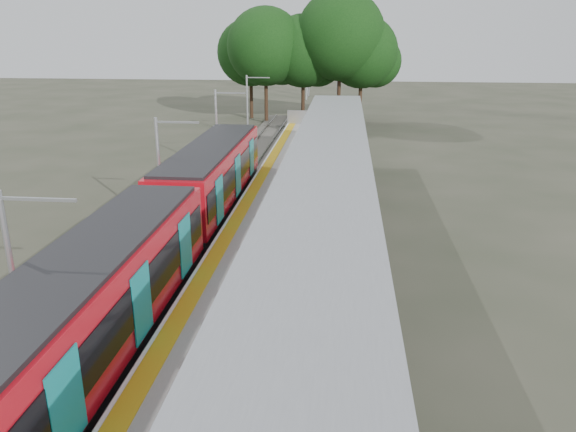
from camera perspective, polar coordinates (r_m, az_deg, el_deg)
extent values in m
cube|color=#59544C|center=(27.95, -8.39, -0.64)|extent=(3.00, 70.00, 0.24)
cube|color=gray|center=(27.10, 0.84, -0.20)|extent=(6.00, 50.00, 1.00)
cube|color=gold|center=(27.27, -4.50, 0.99)|extent=(0.60, 50.00, 0.02)
cube|color=#9EA0A5|center=(51.13, 3.33, 9.97)|extent=(6.00, 0.10, 1.20)
cube|color=black|center=(17.14, -18.57, -12.51)|extent=(2.50, 13.50, 0.70)
cube|color=red|center=(16.40, -19.14, -7.69)|extent=(2.65, 13.50, 2.50)
cube|color=black|center=(16.37, -19.16, -7.54)|extent=(2.72, 12.96, 1.20)
cube|color=black|center=(15.89, -19.63, -3.47)|extent=(2.40, 12.82, 0.15)
cube|color=#0C797D|center=(15.95, -14.59, -8.58)|extent=(0.04, 1.30, 2.00)
cube|color=black|center=(29.43, -7.62, 1.47)|extent=(2.50, 13.50, 0.70)
cube|color=red|center=(29.00, -7.75, 4.49)|extent=(2.65, 13.50, 2.50)
cube|color=black|center=(28.99, -7.75, 4.59)|extent=(2.72, 12.96, 1.20)
cube|color=black|center=(28.72, -7.86, 7.01)|extent=(2.40, 12.83, 0.15)
cube|color=#0C797D|center=(28.75, -5.09, 4.16)|extent=(0.04, 1.30, 2.00)
cylinder|color=black|center=(25.20, -10.01, -2.33)|extent=(2.20, 0.70, 0.70)
cube|color=black|center=(22.56, -11.80, -0.50)|extent=(2.30, 0.80, 2.40)
cube|color=#9EA0A5|center=(13.25, 4.26, -10.71)|extent=(0.25, 0.25, 3.50)
cube|color=#9EA0A5|center=(16.86, 4.69, -4.06)|extent=(0.25, 0.25, 3.50)
cube|color=#9EA0A5|center=(20.61, 4.95, 0.20)|extent=(0.25, 0.25, 3.50)
cube|color=#9EA0A5|center=(24.44, 5.14, 3.14)|extent=(0.25, 0.25, 3.50)
cube|color=#9EA0A5|center=(28.31, 5.27, 5.28)|extent=(0.25, 0.25, 3.50)
cube|color=#9EA0A5|center=(32.22, 5.37, 6.91)|extent=(0.25, 0.25, 3.50)
cube|color=#9EA0A5|center=(36.15, 5.46, 8.18)|extent=(0.25, 0.25, 3.50)
cube|color=#9EA0A5|center=(40.09, 5.52, 9.20)|extent=(0.25, 0.25, 3.50)
cube|color=gray|center=(22.07, 4.14, 6.38)|extent=(3.20, 38.00, 0.16)
cylinder|color=#9EA0A5|center=(22.18, 0.11, 6.28)|extent=(0.24, 38.00, 0.24)
cube|color=silver|center=(11.87, 7.43, -17.85)|extent=(0.05, 3.70, 2.20)
cube|color=silver|center=(15.28, 7.11, -8.93)|extent=(0.05, 3.70, 2.20)
cube|color=silver|center=(22.68, 6.78, 0.41)|extent=(0.05, 3.70, 2.20)
cube|color=silver|center=(26.52, 6.69, 3.09)|extent=(0.05, 3.70, 2.20)
cube|color=silver|center=(34.29, 6.57, 6.64)|extent=(0.05, 3.70, 2.20)
cube|color=silver|center=(38.22, 6.52, 7.87)|extent=(0.05, 3.70, 2.20)
cylinder|color=#382316|center=(61.23, -3.75, 12.01)|extent=(0.36, 0.36, 4.53)
sphere|color=#163F12|center=(60.88, -3.84, 16.25)|extent=(6.89, 6.89, 6.89)
cylinder|color=#382316|center=(57.86, -2.23, 11.89)|extent=(0.36, 0.36, 5.00)
sphere|color=#163F12|center=(57.49, -2.30, 16.84)|extent=(7.60, 7.60, 7.60)
cylinder|color=#382316|center=(58.47, 1.53, 11.81)|extent=(0.36, 0.36, 4.69)
sphere|color=#163F12|center=(58.11, 1.58, 16.41)|extent=(7.13, 7.13, 7.13)
cylinder|color=#382316|center=(57.55, 5.18, 12.13)|extent=(0.36, 0.36, 5.68)
sphere|color=#163F12|center=(57.20, 5.35, 17.80)|extent=(8.64, 8.64, 8.64)
cylinder|color=#382316|center=(58.38, 7.33, 11.64)|extent=(0.36, 0.36, 4.65)
sphere|color=#163F12|center=(58.02, 7.53, 16.20)|extent=(7.07, 7.07, 7.07)
cylinder|color=#9EA0A5|center=(16.51, -25.99, -6.69)|extent=(0.16, 0.16, 5.40)
cube|color=#9EA0A5|center=(15.18, -24.09, 1.56)|extent=(2.00, 0.08, 0.08)
cylinder|color=#9EA0A5|center=(26.80, -12.90, 4.02)|extent=(0.16, 0.16, 5.40)
cube|color=#9EA0A5|center=(26.00, -11.18, 9.33)|extent=(2.00, 0.08, 0.08)
cylinder|color=#9EA0A5|center=(38.10, -7.25, 8.57)|extent=(0.16, 0.16, 5.40)
cube|color=#9EA0A5|center=(37.54, -5.88, 12.33)|extent=(2.00, 0.08, 0.08)
cylinder|color=#9EA0A5|center=(49.73, -4.15, 10.99)|extent=(0.16, 0.16, 5.40)
cube|color=#9EA0A5|center=(49.31, -3.04, 13.87)|extent=(2.00, 0.08, 0.08)
cube|color=#0F134F|center=(17.18, 6.91, -8.43)|extent=(0.70, 1.58, 0.06)
cube|color=#0F134F|center=(17.04, 6.26, -7.49)|extent=(0.30, 1.52, 0.56)
cube|color=#9EA0A5|center=(16.74, 6.91, -10.10)|extent=(0.41, 0.12, 0.45)
cube|color=#9EA0A5|center=(17.83, 6.86, -8.22)|extent=(0.41, 0.12, 0.45)
cube|color=#0F134F|center=(41.26, 4.95, 7.63)|extent=(0.57, 1.49, 0.06)
cube|color=#0F134F|center=(41.21, 4.69, 8.03)|extent=(0.19, 1.46, 0.53)
cube|color=#9EA0A5|center=(40.73, 4.93, 7.16)|extent=(0.39, 0.09, 0.43)
cube|color=#9EA0A5|center=(41.87, 4.96, 7.48)|extent=(0.39, 0.09, 0.43)
cylinder|color=beige|center=(13.89, -2.08, -14.16)|extent=(0.38, 0.38, 1.42)
cube|color=red|center=(13.45, -2.13, -11.10)|extent=(0.34, 0.14, 0.24)
cylinder|color=beige|center=(24.44, 3.04, 0.99)|extent=(0.45, 0.45, 1.70)
cube|color=red|center=(24.16, 3.08, 3.29)|extent=(0.40, 0.08, 0.28)
cylinder|color=#9EA0A5|center=(26.20, 5.29, 1.16)|extent=(0.50, 0.50, 0.83)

